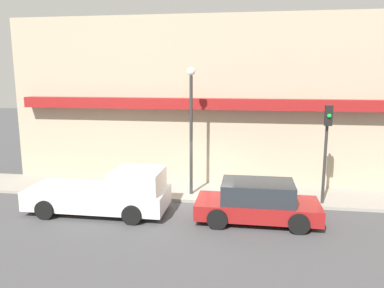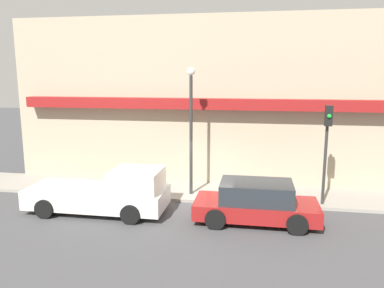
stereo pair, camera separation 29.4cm
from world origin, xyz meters
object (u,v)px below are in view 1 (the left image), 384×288
Objects in this scene: parked_car at (257,202)px; street_lamp at (191,116)px; fire_hydrant at (247,193)px; traffic_light at (327,137)px; pickup_truck at (107,193)px.

street_lamp is (-2.84, 2.43, 2.85)m from parked_car.
street_lamp is at bearing 170.24° from fire_hydrant.
traffic_light is (5.52, -0.47, -0.69)m from street_lamp.
traffic_light is (8.45, 1.96, 2.10)m from pickup_truck.
pickup_truck reaches higher than parked_car.
pickup_truck reaches higher than fire_hydrant.
fire_hydrant is (-0.39, 2.01, -0.31)m from parked_car.
pickup_truck is 5.75m from fire_hydrant.
street_lamp is 5.59m from traffic_light.
street_lamp reaches higher than traffic_light.
fire_hydrant is at bearing 20.76° from pickup_truck.
parked_car is 1.11× the size of traffic_light.
fire_hydrant is at bearing 179.03° from traffic_light.
traffic_light is (3.07, -0.05, 2.46)m from fire_hydrant.
fire_hydrant is 3.94m from traffic_light.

